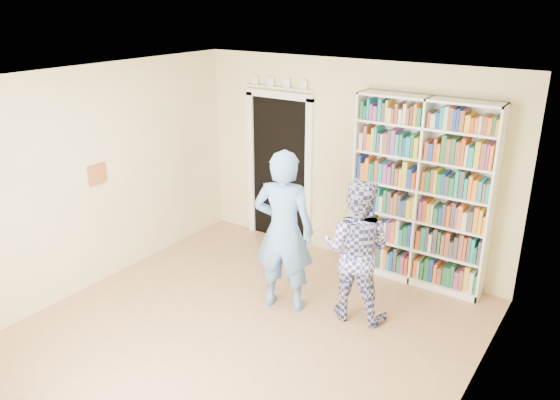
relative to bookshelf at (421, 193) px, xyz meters
The scene contains 11 objects.
floor 2.83m from the bookshelf, 114.35° to the right, with size 5.00×5.00×0.00m, color #A77551.
ceiling 2.99m from the bookshelf, 114.35° to the right, with size 5.00×5.00×0.00m, color white.
wall_back 1.09m from the bookshelf, behind, with size 4.50×4.50×0.00m, color beige.
wall_left 4.06m from the bookshelf, 144.70° to the right, with size 5.00×5.00×0.00m, color beige.
wall_right 2.63m from the bookshelf, 63.10° to the right, with size 5.00×5.00×0.00m, color beige.
bookshelf is the anchor object (origin of this frame).
doorway 2.17m from the bookshelf, behind, with size 1.10×0.08×2.43m.
wall_art 3.93m from the bookshelf, 146.91° to the right, with size 0.03×0.25×0.25m, color brown.
man_blue 1.80m from the bookshelf, 125.48° to the right, with size 0.69×0.45×1.90m, color #5F8FD4.
man_plaid 1.27m from the bookshelf, 102.50° to the right, with size 0.79×0.62×1.63m, color navy.
paper_sheet 1.38m from the bookshelf, 96.39° to the right, with size 0.21×0.01×0.29m, color white.
Camera 1 is at (3.12, -3.79, 3.42)m, focal length 35.00 mm.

